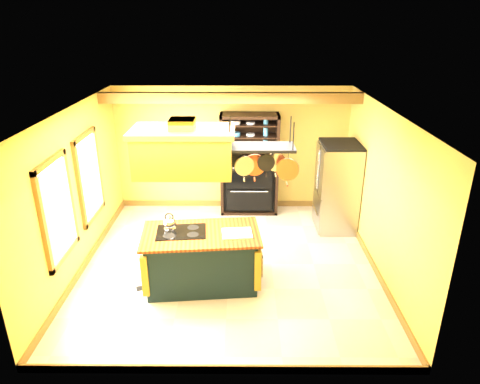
{
  "coord_description": "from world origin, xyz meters",
  "views": [
    {
      "loc": [
        0.23,
        -6.45,
        4.01
      ],
      "look_at": [
        0.19,
        0.3,
        1.24
      ],
      "focal_mm": 32.0,
      "sensor_mm": 36.0,
      "label": 1
    }
  ],
  "objects_px": {
    "range_hood": "(184,150)",
    "refrigerator": "(337,189)",
    "hutch": "(249,174)",
    "pot_rack": "(261,156)",
    "kitchen_island": "(202,258)"
  },
  "relations": [
    {
      "from": "range_hood",
      "to": "pot_rack",
      "type": "distance_m",
      "value": 1.12
    },
    {
      "from": "kitchen_island",
      "to": "range_hood",
      "type": "relative_size",
      "value": 1.3
    },
    {
      "from": "kitchen_island",
      "to": "refrigerator",
      "type": "xyz_separation_m",
      "value": [
        2.52,
        2.03,
        0.38
      ]
    },
    {
      "from": "hutch",
      "to": "range_hood",
      "type": "bearing_deg",
      "value": -109.08
    },
    {
      "from": "kitchen_island",
      "to": "refrigerator",
      "type": "height_order",
      "value": "refrigerator"
    },
    {
      "from": "range_hood",
      "to": "hutch",
      "type": "relative_size",
      "value": 0.67
    },
    {
      "from": "pot_rack",
      "to": "hutch",
      "type": "relative_size",
      "value": 0.49
    },
    {
      "from": "kitchen_island",
      "to": "hutch",
      "type": "xyz_separation_m",
      "value": [
        0.79,
        2.86,
        0.38
      ]
    },
    {
      "from": "range_hood",
      "to": "refrigerator",
      "type": "bearing_deg",
      "value": 36.75
    },
    {
      "from": "range_hood",
      "to": "hutch",
      "type": "xyz_separation_m",
      "value": [
        0.99,
        2.86,
        -1.4
      ]
    },
    {
      "from": "range_hood",
      "to": "hutch",
      "type": "distance_m",
      "value": 3.33
    },
    {
      "from": "kitchen_island",
      "to": "pot_rack",
      "type": "distance_m",
      "value": 1.93
    },
    {
      "from": "kitchen_island",
      "to": "range_hood",
      "type": "xyz_separation_m",
      "value": [
        -0.2,
        -0.0,
        1.78
      ]
    },
    {
      "from": "range_hood",
      "to": "pot_rack",
      "type": "relative_size",
      "value": 1.37
    },
    {
      "from": "kitchen_island",
      "to": "pot_rack",
      "type": "bearing_deg",
      "value": -5.31
    }
  ]
}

